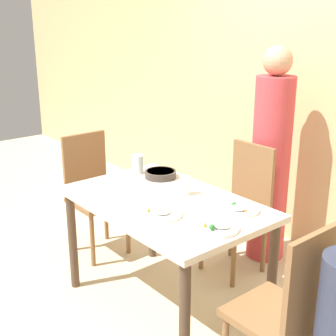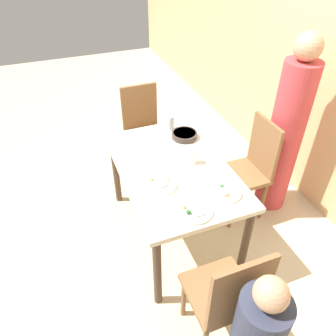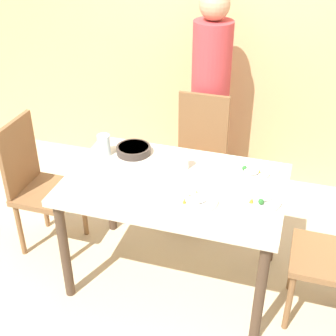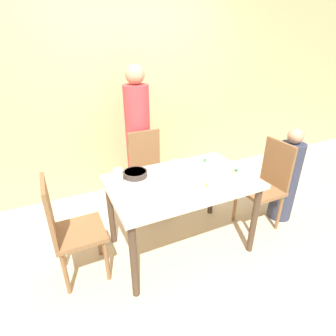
{
  "view_description": "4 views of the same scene",
  "coord_description": "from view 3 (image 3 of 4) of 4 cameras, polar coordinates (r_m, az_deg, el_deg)",
  "views": [
    {
      "loc": [
        2.11,
        -1.71,
        1.85
      ],
      "look_at": [
        0.02,
        0.01,
        0.97
      ],
      "focal_mm": 50.0,
      "sensor_mm": 36.0,
      "label": 1
    },
    {
      "loc": [
        1.87,
        -0.76,
        2.33
      ],
      "look_at": [
        0.13,
        -0.09,
        0.87
      ],
      "focal_mm": 35.0,
      "sensor_mm": 36.0,
      "label": 2
    },
    {
      "loc": [
        0.65,
        -2.23,
        2.28
      ],
      "look_at": [
        -0.03,
        -0.02,
        0.86
      ],
      "focal_mm": 50.0,
      "sensor_mm": 36.0,
      "label": 3
    },
    {
      "loc": [
        -0.99,
        -1.81,
        1.88
      ],
      "look_at": [
        -0.13,
        0.02,
        0.89
      ],
      "focal_mm": 28.0,
      "sensor_mm": 36.0,
      "label": 4
    }
  ],
  "objects": [
    {
      "name": "chair_adult_spot",
      "position": [
        3.53,
        3.76,
        1.57
      ],
      "size": [
        0.4,
        0.4,
        0.97
      ],
      "color": "brown",
      "rests_on": "ground_plane"
    },
    {
      "name": "napkin_folded",
      "position": [
        2.86,
        5.58,
        -0.64
      ],
      "size": [
        0.14,
        0.14,
        0.01
      ],
      "color": "white",
      "rests_on": "dining_table"
    },
    {
      "name": "plate_rice_child",
      "position": [
        2.65,
        10.99,
        -3.77
      ],
      "size": [
        0.26,
        0.26,
        0.05
      ],
      "color": "white",
      "rests_on": "dining_table"
    },
    {
      "name": "glass_water_tall",
      "position": [
        3.05,
        -7.81,
        2.79
      ],
      "size": [
        0.08,
        0.08,
        0.14
      ],
      "color": "silver",
      "rests_on": "dining_table"
    },
    {
      "name": "dining_table",
      "position": [
        2.83,
        0.79,
        -3.25
      ],
      "size": [
        1.31,
        0.82,
        0.76
      ],
      "color": "beige",
      "rests_on": "ground_plane"
    },
    {
      "name": "plate_noodles",
      "position": [
        2.89,
        10.04,
        -0.41
      ],
      "size": [
        0.23,
        0.23,
        0.05
      ],
      "color": "white",
      "rests_on": "dining_table"
    },
    {
      "name": "wall_back",
      "position": [
        3.88,
        7.4,
        17.43
      ],
      "size": [
        10.0,
        0.06,
        2.7
      ],
      "color": "tan",
      "rests_on": "ground_plane"
    },
    {
      "name": "glass_water_short",
      "position": [
        2.87,
        1.88,
        0.98
      ],
      "size": [
        0.07,
        0.07,
        0.12
      ],
      "color": "silver",
      "rests_on": "dining_table"
    },
    {
      "name": "ground_plane",
      "position": [
        3.25,
        0.7,
        -12.93
      ],
      "size": [
        10.0,
        10.0,
        0.0
      ],
      "primitive_type": "plane",
      "color": "beige"
    },
    {
      "name": "plate_rice_adult",
      "position": [
        2.6,
        3.43,
        -3.98
      ],
      "size": [
        0.24,
        0.24,
        0.05
      ],
      "color": "white",
      "rests_on": "dining_table"
    },
    {
      "name": "person_adult",
      "position": [
        3.69,
        5.09,
        7.48
      ],
      "size": [
        0.29,
        0.29,
        1.66
      ],
      "color": "#C63D42",
      "rests_on": "ground_plane"
    },
    {
      "name": "fork_steel",
      "position": [
        2.62,
        -5.76,
        -3.98
      ],
      "size": [
        0.17,
        0.1,
        0.01
      ],
      "color": "silver",
      "rests_on": "dining_table"
    },
    {
      "name": "bowl_curry",
      "position": [
        3.06,
        -4.22,
        2.26
      ],
      "size": [
        0.22,
        0.22,
        0.05
      ],
      "color": "#3D332D",
      "rests_on": "dining_table"
    },
    {
      "name": "chair_empty_left",
      "position": [
        3.33,
        -15.61,
        -1.73
      ],
      "size": [
        0.4,
        0.4,
        0.97
      ],
      "rotation": [
        0.0,
        0.0,
        1.57
      ],
      "color": "brown",
      "rests_on": "ground_plane"
    }
  ]
}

